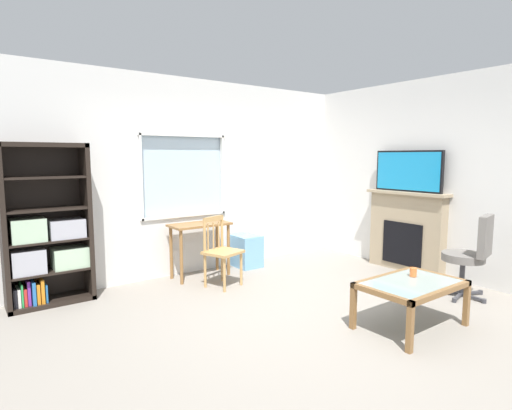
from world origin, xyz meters
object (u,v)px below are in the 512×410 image
object	(u,v)px
fireplace	(406,231)
coffee_table	(411,288)
office_chair	(471,252)
tv	(408,171)
sippy_cup	(413,272)
bookshelf	(46,236)
wooden_chair	(221,251)
plastic_drawer_unit	(247,251)
desk_under_window	(200,234)

from	to	relation	value
fireplace	coffee_table	xyz separation A→B (m)	(-1.75, -1.23, -0.19)
office_chair	coffee_table	xyz separation A→B (m)	(-1.32, -0.07, -0.16)
fireplace	tv	world-z (taller)	tv
sippy_cup	fireplace	bearing A→B (deg)	35.61
bookshelf	tv	size ratio (longest dim) A/B	1.74
bookshelf	fireplace	bearing A→B (deg)	-19.79
fireplace	bookshelf	bearing A→B (deg)	160.21
wooden_chair	fireplace	bearing A→B (deg)	-20.94
office_chair	sippy_cup	size ratio (longest dim) A/B	11.11
fireplace	office_chair	size ratio (longest dim) A/B	1.24
bookshelf	tv	world-z (taller)	bookshelf
sippy_cup	office_chair	bearing A→B (deg)	-1.01
wooden_chair	plastic_drawer_unit	size ratio (longest dim) A/B	1.87
plastic_drawer_unit	coffee_table	world-z (taller)	plastic_drawer_unit
sippy_cup	plastic_drawer_unit	bearing A→B (deg)	93.76
coffee_table	fireplace	bearing A→B (deg)	34.98
desk_under_window	sippy_cup	xyz separation A→B (m)	(1.00, -2.63, -0.10)
fireplace	wooden_chair	bearing A→B (deg)	159.06
plastic_drawer_unit	coffee_table	size ratio (longest dim) A/B	0.48
bookshelf	wooden_chair	distance (m)	2.04
fireplace	sippy_cup	bearing A→B (deg)	-144.39
tv	bookshelf	bearing A→B (deg)	160.14
tv	office_chair	size ratio (longest dim) A/B	1.05
bookshelf	office_chair	bearing A→B (deg)	-34.39
bookshelf	office_chair	xyz separation A→B (m)	(4.04, -2.76, -0.23)
fireplace	sippy_cup	xyz separation A→B (m)	(-1.58, -1.13, -0.08)
wooden_chair	tv	bearing A→B (deg)	-21.08
bookshelf	coffee_table	world-z (taller)	bookshelf
desk_under_window	wooden_chair	world-z (taller)	wooden_chair
coffee_table	sippy_cup	distance (m)	0.22
fireplace	tv	distance (m)	0.87
desk_under_window	office_chair	size ratio (longest dim) A/B	0.83
desk_under_window	tv	world-z (taller)	tv
bookshelf	wooden_chair	xyz separation A→B (m)	(1.91, -0.63, -0.32)
coffee_table	sippy_cup	xyz separation A→B (m)	(0.17, 0.09, 0.11)
wooden_chair	tv	world-z (taller)	tv
plastic_drawer_unit	fireplace	size ratio (longest dim) A/B	0.39
desk_under_window	fireplace	size ratio (longest dim) A/B	0.67
plastic_drawer_unit	office_chair	size ratio (longest dim) A/B	0.48
fireplace	office_chair	distance (m)	1.23
fireplace	coffee_table	bearing A→B (deg)	-145.02
coffee_table	tv	bearing A→B (deg)	35.26
plastic_drawer_unit	tv	bearing A→B (deg)	-41.62
office_chair	coffee_table	distance (m)	1.33
wooden_chair	office_chair	distance (m)	3.02
desk_under_window	office_chair	bearing A→B (deg)	-50.98
bookshelf	plastic_drawer_unit	size ratio (longest dim) A/B	3.78
fireplace	tv	size ratio (longest dim) A/B	1.19
office_chair	wooden_chair	bearing A→B (deg)	134.91
tv	coffee_table	xyz separation A→B (m)	(-1.73, -1.23, -1.06)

